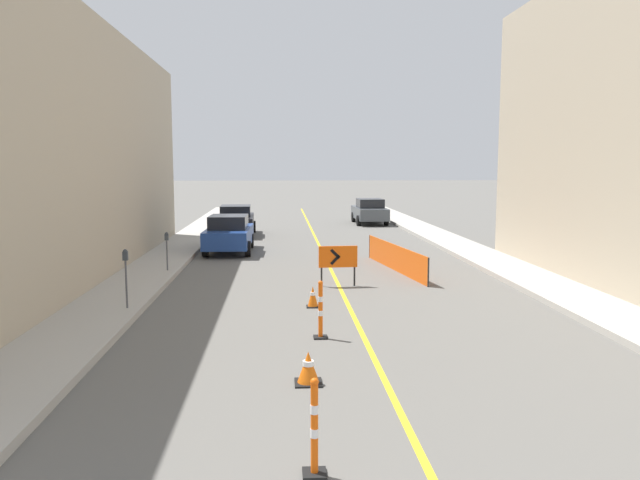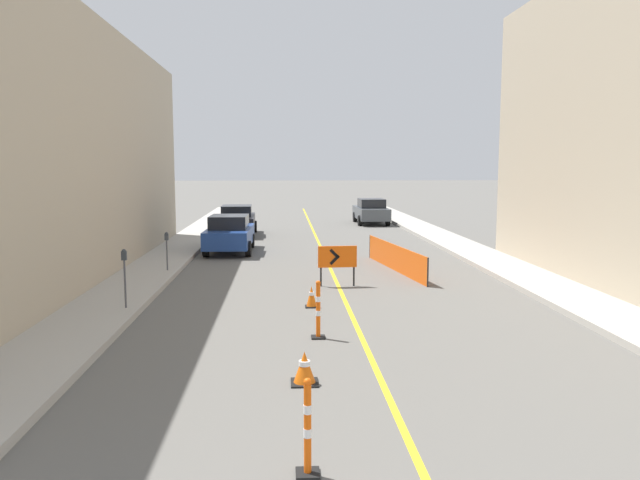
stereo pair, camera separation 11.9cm
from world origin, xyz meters
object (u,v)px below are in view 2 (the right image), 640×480
(arrow_barricade_primary, at_px, (337,258))
(traffic_cone_second, at_px, (304,368))
(traffic_cone_third, at_px, (312,297))
(parking_meter_near_curb, at_px, (167,243))
(delineator_post_rear, at_px, (318,313))
(parked_car_curb_mid, at_px, (237,220))
(parking_meter_far_curb, at_px, (124,267))
(parked_car_curb_near, at_px, (230,234))
(parked_car_curb_far, at_px, (371,211))
(delineator_post_front, at_px, (308,433))

(arrow_barricade_primary, bearing_deg, traffic_cone_second, -102.15)
(traffic_cone_third, xyz_separation_m, parking_meter_near_curb, (-4.64, 5.05, 0.81))
(arrow_barricade_primary, distance_m, parking_meter_near_curb, 6.01)
(parking_meter_near_curb, bearing_deg, delineator_post_rear, -59.79)
(parked_car_curb_mid, xyz_separation_m, parking_meter_far_curb, (-1.47, -17.52, 0.40))
(parked_car_curb_near, distance_m, parked_car_curb_far, 14.76)
(traffic_cone_second, relative_size, arrow_barricade_primary, 0.45)
(traffic_cone_second, bearing_deg, parked_car_curb_mid, 97.01)
(traffic_cone_second, relative_size, parking_meter_far_curb, 0.38)
(traffic_cone_second, bearing_deg, parking_meter_near_curb, 111.59)
(traffic_cone_third, xyz_separation_m, delineator_post_front, (-0.44, -8.87, 0.25))
(parked_car_curb_near, relative_size, parking_meter_far_curb, 2.95)
(parked_car_curb_near, height_order, parked_car_curb_mid, same)
(traffic_cone_second, relative_size, parked_car_curb_mid, 0.13)
(arrow_barricade_primary, height_order, parking_meter_near_curb, parking_meter_near_curb)
(traffic_cone_second, bearing_deg, parked_car_curb_far, 79.82)
(arrow_barricade_primary, height_order, parking_meter_far_curb, parking_meter_far_curb)
(traffic_cone_third, xyz_separation_m, parked_car_curb_far, (4.79, 23.01, 0.53))
(delineator_post_front, distance_m, parking_meter_near_curb, 14.55)
(parking_meter_far_curb, bearing_deg, parked_car_curb_mid, 85.19)
(parked_car_curb_far, bearing_deg, traffic_cone_second, -101.23)
(parked_car_curb_near, xyz_separation_m, parked_car_curb_mid, (-0.16, 6.51, 0.00))
(traffic_cone_third, distance_m, parked_car_curb_far, 23.51)
(parked_car_curb_near, height_order, parking_meter_near_curb, parked_car_curb_near)
(traffic_cone_third, relative_size, arrow_barricade_primary, 0.45)
(traffic_cone_third, relative_size, parked_car_curb_mid, 0.13)
(parking_meter_near_curb, height_order, parking_meter_far_curb, parking_meter_far_curb)
(delineator_post_rear, bearing_deg, traffic_cone_third, 90.24)
(delineator_post_front, relative_size, parked_car_curb_far, 0.28)
(parking_meter_near_curb, bearing_deg, traffic_cone_third, -47.43)
(parked_car_curb_far, height_order, parking_meter_far_curb, parking_meter_far_curb)
(arrow_barricade_primary, bearing_deg, parked_car_curb_far, 75.64)
(arrow_barricade_primary, relative_size, parked_car_curb_far, 0.29)
(traffic_cone_second, xyz_separation_m, traffic_cone_third, (0.38, 5.73, -0.00))
(parking_meter_near_curb, xyz_separation_m, parking_meter_far_curb, (0.00, -5.58, 0.11))
(delineator_post_front, distance_m, parked_car_curb_mid, 26.00)
(traffic_cone_second, distance_m, delineator_post_front, 3.15)
(delineator_post_front, distance_m, parked_car_curb_far, 32.31)
(traffic_cone_second, xyz_separation_m, parked_car_curb_near, (-2.64, 16.20, 0.53))
(parked_car_curb_near, distance_m, parking_meter_near_curb, 5.67)
(traffic_cone_third, distance_m, parked_car_curb_near, 10.92)
(traffic_cone_second, height_order, arrow_barricade_primary, arrow_barricade_primary)
(parked_car_curb_mid, bearing_deg, traffic_cone_third, -80.99)
(parked_car_curb_near, distance_m, parked_car_curb_mid, 6.51)
(arrow_barricade_primary, distance_m, parked_car_curb_mid, 14.78)
(delineator_post_rear, xyz_separation_m, parked_car_curb_near, (-3.02, 13.42, 0.26))
(parked_car_curb_near, bearing_deg, parking_meter_near_curb, -105.48)
(parking_meter_far_curb, bearing_deg, delineator_post_rear, -27.41)
(traffic_cone_second, bearing_deg, delineator_post_rear, 82.08)
(arrow_barricade_primary, bearing_deg, parking_meter_far_curb, -152.77)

